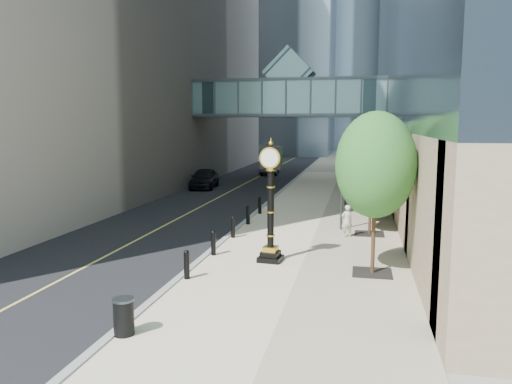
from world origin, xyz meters
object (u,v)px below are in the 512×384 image
Objects in this scene: street_clock at (271,210)px; car_far at (270,166)px; car_near at (204,178)px; pedestrian at (347,221)px; trash_bin at (124,318)px.

street_clock is 33.88m from car_far.
car_near is 12.82m from car_far.
street_clock is at bearing 37.13° from pedestrian.
car_far reaches higher than car_near.
car_far is (3.33, 12.37, 0.01)m from car_near.
street_clock reaches higher than car_near.
car_far is at bearing 68.38° from car_near.
car_far is (-6.04, 33.32, -1.23)m from street_clock.
trash_bin is 0.59× the size of pedestrian.
street_clock reaches higher than car_far.
street_clock is 0.92× the size of car_far.
trash_bin is 29.27m from car_near.
pedestrian is at bearing 102.38° from car_far.
street_clock is at bearing -72.44° from car_near.
car_near is (-12.17, 16.03, 0.02)m from pedestrian.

